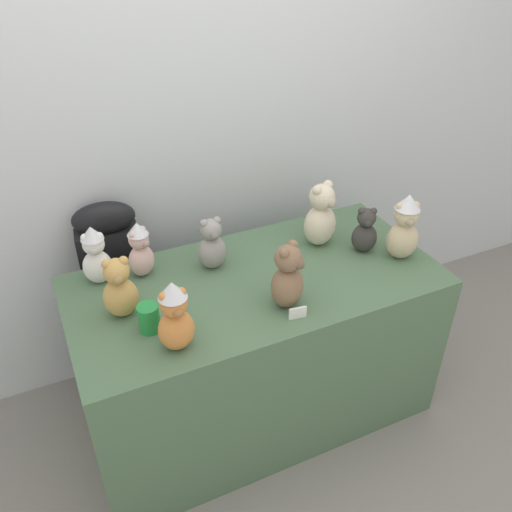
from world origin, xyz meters
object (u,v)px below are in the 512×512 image
Objects in this scene: teddy_bear_ginger at (175,317)px; party_cup_green at (149,318)px; teddy_bear_mocha at (288,278)px; teddy_bear_charcoal at (365,231)px; teddy_bear_cream at (321,216)px; teddy_bear_ash at (212,245)px; instrument_case at (118,295)px; teddy_bear_honey at (120,289)px; teddy_bear_snow at (96,256)px; teddy_bear_blush at (140,250)px; display_table at (256,349)px; teddy_bear_sand at (404,228)px.

party_cup_green is (-0.07, 0.13, -0.09)m from teddy_bear_ginger.
teddy_bear_mocha reaches higher than party_cup_green.
teddy_bear_charcoal reaches higher than party_cup_green.
teddy_bear_cream is 0.48m from teddy_bear_mocha.
teddy_bear_cream is 0.92m from party_cup_green.
teddy_bear_ash reaches higher than teddy_bear_charcoal.
instrument_case is at bearing 137.25° from teddy_bear_ash.
teddy_bear_honey is at bearing -160.81° from teddy_bear_ash.
teddy_bear_snow is (-0.04, 0.25, 0.01)m from teddy_bear_honey.
teddy_bear_blush is 0.82× the size of teddy_bear_cream.
teddy_bear_snow is at bearing 152.39° from teddy_bear_cream.
teddy_bear_cream is 2.81× the size of party_cup_green.
teddy_bear_charcoal is (0.96, 0.25, -0.04)m from teddy_bear_ginger.
teddy_bear_snow is at bearing 140.04° from teddy_bear_blush.
teddy_bear_ash is 0.52m from teddy_bear_cream.
teddy_bear_ash is 0.46m from party_cup_green.
teddy_bear_ginger is at bearing -63.45° from party_cup_green.
instrument_case is at bearing 89.90° from teddy_bear_honey.
teddy_bear_blush is 0.18m from teddy_bear_snow.
teddy_bear_cream reaches higher than party_cup_green.
teddy_bear_ginger is at bearing -149.52° from display_table.
teddy_bear_sand reaches higher than teddy_bear_ash.
teddy_bear_honey is 2.37× the size of party_cup_green.
display_table is 14.29× the size of party_cup_green.
teddy_bear_charcoal is at bearing -12.50° from teddy_bear_mocha.
display_table is 5.08× the size of teddy_bear_cream.
teddy_bear_ginger is (-0.81, -0.39, -0.00)m from teddy_bear_cream.
teddy_bear_blush is 1.13m from teddy_bear_sand.
teddy_bear_snow is at bearing 156.15° from display_table.
teddy_bear_snow reaches higher than teddy_bear_honey.
teddy_bear_ash is 0.84m from teddy_bear_sand.
teddy_bear_blush reaches higher than instrument_case.
teddy_bear_cream reaches higher than teddy_bear_ginger.
teddy_bear_honey is at bearing 167.30° from teddy_bear_cream.
teddy_bear_cream is (0.39, 0.14, 0.54)m from display_table.
teddy_bear_sand is 0.62m from teddy_bear_mocha.
teddy_bear_mocha reaches higher than teddy_bear_blush.
display_table is at bearing -51.94° from teddy_bear_ash.
instrument_case reaches higher than display_table.
teddy_bear_cream is at bearing 12.87° from teddy_bear_honey.
teddy_bear_snow is 0.48m from teddy_bear_ash.
teddy_bear_sand is 1.11× the size of teddy_bear_mocha.
teddy_bear_blush is at bearing 88.05° from teddy_bear_ginger.
teddy_bear_blush reaches higher than teddy_bear_ash.
teddy_bear_cream is at bearing 19.48° from display_table.
teddy_bear_charcoal reaches higher than display_table.
teddy_bear_honey is 0.92× the size of teddy_bear_mocha.
teddy_bear_ash is at bearing 128.47° from display_table.
teddy_bear_honey is (-0.56, 0.01, 0.52)m from display_table.
teddy_bear_snow is at bearing 104.13° from teddy_bear_honey.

